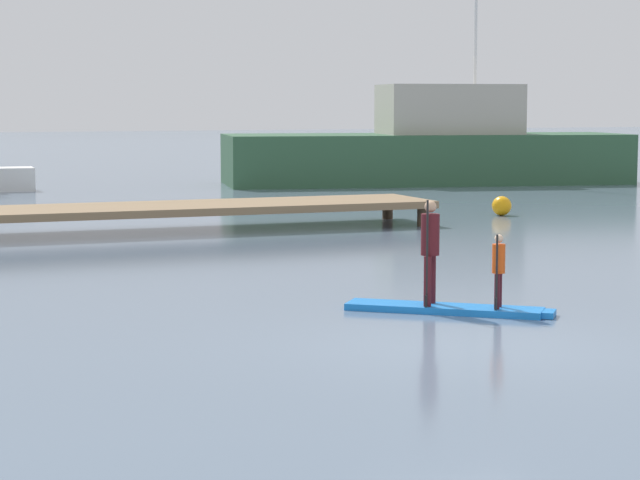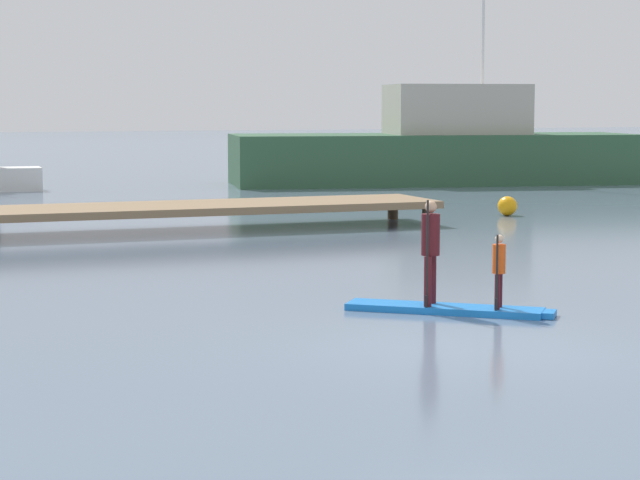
{
  "view_description": "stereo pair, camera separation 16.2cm",
  "coord_description": "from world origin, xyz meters",
  "px_view_note": "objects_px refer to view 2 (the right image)",
  "views": [
    {
      "loc": [
        -7.32,
        -13.66,
        3.07
      ],
      "look_at": [
        -0.98,
        2.63,
        1.11
      ],
      "focal_mm": 68.92,
      "sensor_mm": 36.0,
      "label": 1
    },
    {
      "loc": [
        -7.17,
        -13.72,
        3.07
      ],
      "look_at": [
        -0.98,
        2.63,
        1.11
      ],
      "focal_mm": 68.92,
      "sensor_mm": 36.0,
      "label": 2
    }
  ],
  "objects_px": {
    "paddler_child_solo": "(499,267)",
    "mooring_buoy_near": "(507,206)",
    "paddleboard_near": "(449,309)",
    "fishing_boat_white_large": "(437,149)",
    "paddler_adult": "(430,245)"
  },
  "relations": [
    {
      "from": "paddleboard_near",
      "to": "paddler_adult",
      "type": "xyz_separation_m",
      "value": [
        -0.23,
        0.18,
        0.94
      ]
    },
    {
      "from": "fishing_boat_white_large",
      "to": "mooring_buoy_near",
      "type": "distance_m",
      "value": 13.64
    },
    {
      "from": "paddleboard_near",
      "to": "paddler_adult",
      "type": "height_order",
      "value": "paddler_adult"
    },
    {
      "from": "paddler_child_solo",
      "to": "mooring_buoy_near",
      "type": "distance_m",
      "value": 16.04
    },
    {
      "from": "paddler_child_solo",
      "to": "fishing_boat_white_large",
      "type": "distance_m",
      "value": 29.48
    },
    {
      "from": "paddler_adult",
      "to": "fishing_boat_white_large",
      "type": "height_order",
      "value": "fishing_boat_white_large"
    },
    {
      "from": "paddleboard_near",
      "to": "fishing_boat_white_large",
      "type": "xyz_separation_m",
      "value": [
        12.75,
        26.38,
        1.26
      ]
    },
    {
      "from": "paddleboard_near",
      "to": "paddler_child_solo",
      "type": "xyz_separation_m",
      "value": [
        0.56,
        -0.46,
        0.65
      ]
    },
    {
      "from": "paddler_adult",
      "to": "fishing_boat_white_large",
      "type": "bearing_deg",
      "value": 63.64
    },
    {
      "from": "paddler_adult",
      "to": "mooring_buoy_near",
      "type": "height_order",
      "value": "paddler_adult"
    },
    {
      "from": "paddleboard_near",
      "to": "mooring_buoy_near",
      "type": "bearing_deg",
      "value": 57.6
    },
    {
      "from": "paddler_adult",
      "to": "fishing_boat_white_large",
      "type": "distance_m",
      "value": 29.25
    },
    {
      "from": "paddler_adult",
      "to": "mooring_buoy_near",
      "type": "bearing_deg",
      "value": 56.56
    },
    {
      "from": "fishing_boat_white_large",
      "to": "paddleboard_near",
      "type": "bearing_deg",
      "value": -115.8
    },
    {
      "from": "paddler_child_solo",
      "to": "mooring_buoy_near",
      "type": "xyz_separation_m",
      "value": [
        7.98,
        13.91,
        -0.44
      ]
    }
  ]
}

